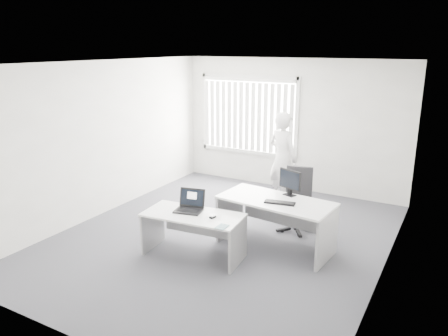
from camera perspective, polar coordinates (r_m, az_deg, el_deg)
The scene contains 18 objects.
ground at distance 7.26m, azimuth -0.26°, elevation -9.09°, with size 6.00×6.00×0.00m, color #46464C.
wall_back at distance 9.46m, azimuth 8.74°, elevation 5.55°, with size 5.00×0.02×2.80m, color silver.
wall_front at distance 4.56m, azimuth -19.29°, elevation -6.50°, with size 5.00×0.02×2.80m, color silver.
wall_left at distance 8.28m, azimuth -15.54°, elevation 3.68°, with size 0.02×6.00×2.80m, color silver.
wall_right at distance 6.02m, azimuth 20.94°, elevation -1.27°, with size 0.02×6.00×2.80m, color silver.
ceiling at distance 6.59m, azimuth -0.29°, elevation 13.56°, with size 5.00×6.00×0.02m, color white.
window at distance 9.79m, azimuth 3.17°, elevation 6.94°, with size 2.32×0.06×1.76m, color silver.
blinds at distance 9.74m, azimuth 3.01°, elevation 6.71°, with size 2.20×0.10×1.50m, color white, non-canonical shape.
desk_near at distance 6.52m, azimuth -4.04°, elevation -7.53°, with size 1.52×0.82×0.67m.
desk_far at distance 6.77m, azimuth 6.74°, elevation -5.88°, with size 1.80×0.98×0.79m.
office_chair at distance 7.58m, azimuth 9.52°, elevation -5.50°, with size 0.73×0.73×1.07m.
person at distance 8.59m, azimuth 7.69°, elevation 1.26°, with size 0.67×0.44×1.84m, color white.
laptop at distance 6.48m, azimuth -4.72°, elevation -4.43°, with size 0.40×0.35×0.31m, color black, non-canonical shape.
paper_sheet at distance 6.28m, azimuth -1.53°, elevation -6.57°, with size 0.26×0.19×0.00m, color white.
mouse at distance 6.28m, azimuth -1.50°, elevation -6.37°, with size 0.06×0.09×0.04m, color #BBBBBD, non-canonical shape.
booklet at distance 5.99m, azimuth -0.27°, elevation -7.67°, with size 0.13×0.19×0.01m, color silver.
keyboard at distance 6.54m, azimuth 7.29°, elevation -4.52°, with size 0.45×0.15×0.02m, color black.
monitor at distance 6.84m, azimuth 8.62°, elevation -1.91°, with size 0.41×0.12×0.41m, color black, non-canonical shape.
Camera 1 is at (3.24, -5.74, 3.06)m, focal length 35.00 mm.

